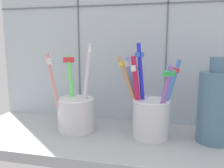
% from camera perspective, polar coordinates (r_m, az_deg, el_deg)
% --- Properties ---
extents(counter_slab, '(0.64, 0.22, 0.02)m').
position_cam_1_polar(counter_slab, '(0.50, -0.47, -13.64)').
color(counter_slab, '#9EA3A8').
rests_on(counter_slab, ground).
extents(tile_wall_back, '(0.64, 0.02, 0.45)m').
position_cam_1_polar(tile_wall_back, '(0.58, 2.38, 11.28)').
color(tile_wall_back, '#B2C1CC').
rests_on(tile_wall_back, ground).
extents(toothbrush_cup_left, '(0.09, 0.10, 0.19)m').
position_cam_1_polar(toothbrush_cup_left, '(0.52, -8.81, -6.60)').
color(toothbrush_cup_left, silver).
rests_on(toothbrush_cup_left, counter_slab).
extents(toothbrush_cup_right, '(0.13, 0.09, 0.19)m').
position_cam_1_polar(toothbrush_cup_right, '(0.49, 9.16, -7.05)').
color(toothbrush_cup_right, silver).
rests_on(toothbrush_cup_right, counter_slab).
extents(ceramic_vase, '(0.06, 0.06, 0.17)m').
position_cam_1_polar(ceramic_vase, '(0.49, 23.77, -4.91)').
color(ceramic_vase, slate).
rests_on(ceramic_vase, counter_slab).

